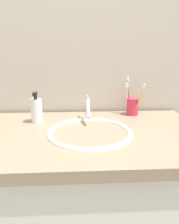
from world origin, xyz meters
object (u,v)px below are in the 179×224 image
Objects in this scene: faucet at (88,108)px; soap_dispenser at (36,110)px; toothbrush_yellow at (140,98)px; toothbrush_cup at (132,107)px; toothbrush_red at (128,96)px; toothbrush_green at (128,93)px; toothbrush_white at (127,97)px.

soap_dispenser is (-0.26, -0.02, -0.00)m from faucet.
faucet is at bearing -169.13° from toothbrush_yellow.
toothbrush_cup is 0.53× the size of toothbrush_yellow.
toothbrush_yellow reaches higher than toothbrush_red.
toothbrush_cup is 0.46× the size of toothbrush_green.
toothbrush_green is 0.52m from soap_dispenser.
toothbrush_white is 0.97× the size of toothbrush_red.
toothbrush_white is at bearing 12.68° from soap_dispenser.
toothbrush_cup is at bearing -46.49° from toothbrush_green.
soap_dispenser is at bearing -168.99° from toothbrush_cup.
toothbrush_white is 0.96× the size of toothbrush_yellow.
toothbrush_yellow is (0.06, -0.04, 0.00)m from toothbrush_white.
toothbrush_yellow is at bearing -43.48° from toothbrush_cup.
faucet is 0.75× the size of toothbrush_green.
toothbrush_green is at bearing 135.27° from toothbrush_yellow.
toothbrush_white is 0.07m from toothbrush_yellow.
toothbrush_green is (-0.02, 0.02, 0.07)m from toothbrush_cup.
toothbrush_red reaches higher than toothbrush_cup.
toothbrush_cup is 0.07m from toothbrush_white.
toothbrush_red is at bearing 155.52° from toothbrush_cup.
soap_dispenser is at bearing -166.01° from toothbrush_green.
toothbrush_green is (0.24, 0.11, 0.06)m from faucet.
toothbrush_green is 1.31× the size of soap_dispenser.
toothbrush_green is 1.16× the size of toothbrush_yellow.
toothbrush_green is at bearing 24.87° from faucet.
faucet is 1.64× the size of toothbrush_cup.
toothbrush_yellow is 1.13× the size of soap_dispenser.
toothbrush_yellow is at bearing -44.73° from toothbrush_green.
toothbrush_red is at bearing 22.49° from faucet.
faucet is 0.91× the size of toothbrush_white.
faucet is at bearing 3.29° from soap_dispenser.
toothbrush_green is 0.02m from toothbrush_red.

